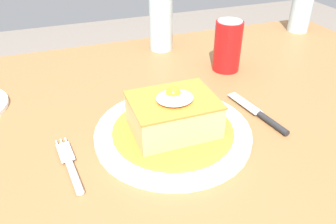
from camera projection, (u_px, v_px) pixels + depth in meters
dining_table at (168, 166)px, 0.68m from camera, size 1.38×0.94×0.72m
main_plate at (172, 132)px, 0.60m from camera, size 0.28×0.28×0.02m
sandwich_meal at (172, 117)px, 0.58m from camera, size 0.22×0.22×0.09m
fork at (71, 168)px, 0.52m from camera, size 0.03×0.14×0.01m
knife at (264, 117)px, 0.65m from camera, size 0.04×0.17×0.01m
soda_can at (228, 46)px, 0.81m from camera, size 0.07×0.07×0.12m
beer_bottle_clear at (161, 14)px, 0.90m from camera, size 0.06×0.06×0.27m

